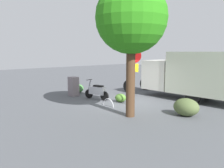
{
  "coord_description": "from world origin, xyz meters",
  "views": [
    {
      "loc": [
        -9.08,
        9.14,
        2.93
      ],
      "look_at": [
        1.13,
        0.12,
        0.99
      ],
      "focal_mm": 36.68,
      "sensor_mm": 36.0,
      "label": 1
    }
  ],
  "objects_px": {
    "stop_sign": "(134,68)",
    "motorcycle": "(97,91)",
    "street_tree": "(131,19)",
    "bike_rack_hoop": "(108,106)",
    "box_truck_near": "(193,74)",
    "utility_cabinet": "(74,86)"
  },
  "relations": [
    {
      "from": "street_tree",
      "to": "box_truck_near",
      "type": "bearing_deg",
      "value": -89.86
    },
    {
      "from": "motorcycle",
      "to": "bike_rack_hoop",
      "type": "relative_size",
      "value": 2.1
    },
    {
      "from": "motorcycle",
      "to": "bike_rack_hoop",
      "type": "xyz_separation_m",
      "value": [
        -1.79,
        0.61,
        -0.52
      ]
    },
    {
      "from": "motorcycle",
      "to": "utility_cabinet",
      "type": "relative_size",
      "value": 1.42
    },
    {
      "from": "street_tree",
      "to": "bike_rack_hoop",
      "type": "bearing_deg",
      "value": -14.19
    },
    {
      "from": "box_truck_near",
      "to": "motorcycle",
      "type": "xyz_separation_m",
      "value": [
        3.95,
        4.29,
        -1.1
      ]
    },
    {
      "from": "street_tree",
      "to": "utility_cabinet",
      "type": "relative_size",
      "value": 4.71
    },
    {
      "from": "stop_sign",
      "to": "utility_cabinet",
      "type": "xyz_separation_m",
      "value": [
        4.73,
        0.82,
        -1.43
      ]
    },
    {
      "from": "box_truck_near",
      "to": "motorcycle",
      "type": "relative_size",
      "value": 4.47
    },
    {
      "from": "box_truck_near",
      "to": "bike_rack_hoop",
      "type": "relative_size",
      "value": 9.4
    },
    {
      "from": "box_truck_near",
      "to": "street_tree",
      "type": "bearing_deg",
      "value": 87.81
    },
    {
      "from": "motorcycle",
      "to": "utility_cabinet",
      "type": "distance_m",
      "value": 2.02
    },
    {
      "from": "street_tree",
      "to": "bike_rack_hoop",
      "type": "relative_size",
      "value": 6.99
    },
    {
      "from": "motorcycle",
      "to": "stop_sign",
      "type": "height_order",
      "value": "stop_sign"
    },
    {
      "from": "box_truck_near",
      "to": "motorcycle",
      "type": "height_order",
      "value": "box_truck_near"
    },
    {
      "from": "motorcycle",
      "to": "street_tree",
      "type": "bearing_deg",
      "value": 150.97
    },
    {
      "from": "box_truck_near",
      "to": "street_tree",
      "type": "height_order",
      "value": "street_tree"
    },
    {
      "from": "box_truck_near",
      "to": "utility_cabinet",
      "type": "bearing_deg",
      "value": 36.36
    },
    {
      "from": "utility_cabinet",
      "to": "motorcycle",
      "type": "bearing_deg",
      "value": -167.25
    },
    {
      "from": "bike_rack_hoop",
      "to": "utility_cabinet",
      "type": "bearing_deg",
      "value": -2.45
    },
    {
      "from": "stop_sign",
      "to": "motorcycle",
      "type": "bearing_deg",
      "value": 7.72
    },
    {
      "from": "utility_cabinet",
      "to": "bike_rack_hoop",
      "type": "bearing_deg",
      "value": 177.55
    }
  ]
}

